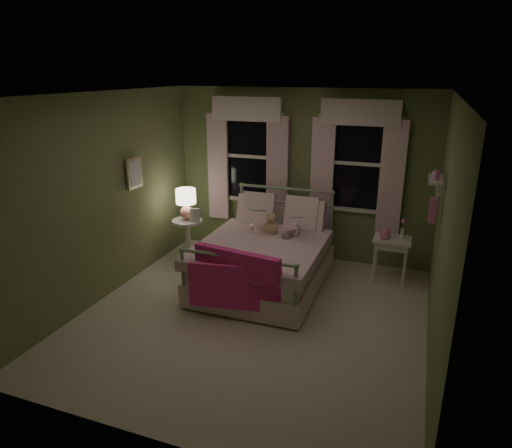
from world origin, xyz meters
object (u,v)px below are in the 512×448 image
at_px(child_left, 256,212).
at_px(child_right, 294,216).
at_px(teddy_bear, 271,225).
at_px(bed, 265,259).
at_px(nightstand_left, 188,234).
at_px(nightstand_right, 392,245).
at_px(table_lamp, 186,201).

xyz_separation_m(child_left, child_right, (0.56, 0.00, -0.00)).
bearing_deg(teddy_bear, bed, -90.00).
relative_size(teddy_bear, nightstand_left, 0.50).
distance_m(nightstand_left, nightstand_right, 3.04).
bearing_deg(child_right, table_lamp, 9.00).
height_order(nightstand_left, nightstand_right, same).
bearing_deg(child_left, child_right, 155.02).
xyz_separation_m(child_left, table_lamp, (-1.14, 0.01, 0.04)).
height_order(child_right, nightstand_right, child_right).
relative_size(child_right, nightstand_right, 1.05).
bearing_deg(teddy_bear, nightstand_left, 173.21).
height_order(teddy_bear, nightstand_left, teddy_bear).
xyz_separation_m(child_right, table_lamp, (-1.70, 0.01, 0.05)).
relative_size(table_lamp, nightstand_right, 0.74).
distance_m(teddy_bear, nightstand_left, 1.48).
bearing_deg(bed, table_lamp, 163.07).
distance_m(bed, child_left, 0.73).
bearing_deg(bed, nightstand_left, 163.07).
height_order(child_right, table_lamp, child_right).
bearing_deg(bed, child_left, 123.60).
bearing_deg(nightstand_right, table_lamp, -175.13).
bearing_deg(child_left, teddy_bear, 125.53).
height_order(teddy_bear, nightstand_right, teddy_bear).
bearing_deg(nightstand_right, bed, -156.82).
bearing_deg(nightstand_left, child_right, -0.35).
relative_size(child_right, nightstand_left, 1.03).
relative_size(bed, teddy_bear, 6.31).
distance_m(bed, teddy_bear, 0.49).
bearing_deg(child_left, table_lamp, -25.50).
bearing_deg(table_lamp, nightstand_right, 4.87).
bearing_deg(nightstand_left, child_left, -0.53).
bearing_deg(child_right, teddy_bear, 38.85).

